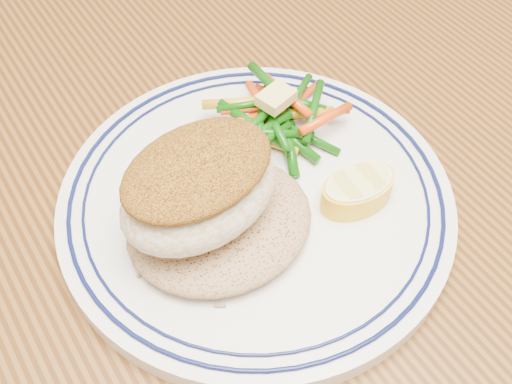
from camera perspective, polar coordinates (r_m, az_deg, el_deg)
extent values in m
cube|color=#46270E|center=(0.49, 0.96, -0.66)|extent=(1.50, 0.90, 0.04)
cylinder|color=#46270E|center=(1.31, 17.03, 12.92)|extent=(0.07, 0.07, 0.71)
cylinder|color=silver|center=(0.45, 0.00, -0.99)|extent=(0.28, 0.28, 0.01)
torus|color=#0A113F|center=(0.45, 0.00, -0.32)|extent=(0.26, 0.26, 0.00)
torus|color=#0A113F|center=(0.45, 0.00, -0.32)|extent=(0.24, 0.24, 0.00)
ellipsoid|color=#96704B|center=(0.42, -3.27, -2.46)|extent=(0.13, 0.11, 0.02)
ellipsoid|color=beige|center=(0.40, -5.03, -0.10)|extent=(0.12, 0.09, 0.05)
ellipsoid|color=brown|center=(0.39, -5.25, 2.10)|extent=(0.11, 0.09, 0.02)
cylinder|color=#D73F0A|center=(0.49, 1.76, 5.70)|extent=(0.02, 0.05, 0.01)
cylinder|color=#C79315|center=(0.48, 0.41, 4.74)|extent=(0.04, 0.06, 0.01)
cylinder|color=#0C4909|center=(0.48, 0.15, 5.43)|extent=(0.06, 0.02, 0.01)
cylinder|color=#D73F0A|center=(0.51, 3.65, 8.05)|extent=(0.06, 0.02, 0.01)
cylinder|color=#0C4909|center=(0.50, 0.93, 7.30)|extent=(0.03, 0.04, 0.01)
cylinder|color=#0C4909|center=(0.47, 3.44, 4.54)|extent=(0.02, 0.05, 0.01)
cylinder|color=#0C4909|center=(0.48, 4.61, 4.92)|extent=(0.03, 0.05, 0.01)
cylinder|color=#0C4909|center=(0.47, 2.97, 4.25)|extent=(0.03, 0.05, 0.02)
cylinder|color=#D73F0A|center=(0.49, 4.94, 6.91)|extent=(0.05, 0.04, 0.01)
cylinder|color=#0C4909|center=(0.48, -0.63, 5.97)|extent=(0.01, 0.05, 0.01)
cylinder|color=#D73F0A|center=(0.50, 2.14, 8.31)|extent=(0.02, 0.05, 0.01)
cylinder|color=#C79315|center=(0.48, -0.96, 5.46)|extent=(0.04, 0.05, 0.01)
cylinder|color=#C79315|center=(0.49, 4.07, 7.00)|extent=(0.05, 0.03, 0.01)
cylinder|color=#0C4909|center=(0.50, 3.57, 8.01)|extent=(0.03, 0.04, 0.01)
cylinder|color=#D73F0A|center=(0.47, -0.61, 5.00)|extent=(0.02, 0.05, 0.01)
cylinder|color=#0C4909|center=(0.50, 3.59, 8.45)|extent=(0.05, 0.03, 0.01)
cylinder|color=#D73F0A|center=(0.49, 0.62, 7.47)|extent=(0.02, 0.06, 0.01)
cylinder|color=#0C4909|center=(0.48, -0.45, 6.15)|extent=(0.03, 0.06, 0.02)
cylinder|color=#0C4909|center=(0.46, 0.77, 4.50)|extent=(0.05, 0.01, 0.01)
cylinder|color=#D73F0A|center=(0.48, -1.60, 6.22)|extent=(0.06, 0.02, 0.01)
cylinder|color=#D73F0A|center=(0.49, -0.31, 7.40)|extent=(0.05, 0.02, 0.01)
cylinder|color=#0C4909|center=(0.47, 1.46, 5.28)|extent=(0.06, 0.04, 0.01)
cylinder|color=#0C4909|center=(0.47, 0.68, 5.54)|extent=(0.05, 0.01, 0.01)
cylinder|color=#0C4909|center=(0.47, 1.68, 6.02)|extent=(0.02, 0.06, 0.01)
cylinder|color=#0C4909|center=(0.47, 0.38, 6.36)|extent=(0.04, 0.05, 0.01)
cylinder|color=#C79315|center=(0.49, -1.64, 7.93)|extent=(0.05, 0.03, 0.01)
cylinder|color=#0C4909|center=(0.48, 5.12, 7.19)|extent=(0.05, 0.05, 0.01)
cylinder|color=#D73F0A|center=(0.48, 6.22, 6.52)|extent=(0.05, 0.01, 0.01)
cylinder|color=#D73F0A|center=(0.49, 2.78, 8.54)|extent=(0.01, 0.05, 0.01)
cylinder|color=#0C4909|center=(0.48, -0.60, 7.78)|extent=(0.05, 0.02, 0.01)
cylinder|color=#0C4909|center=(0.50, 1.23, 9.59)|extent=(0.01, 0.05, 0.01)
cylinder|color=#0C4909|center=(0.47, -0.08, 6.13)|extent=(0.05, 0.02, 0.01)
cube|color=#E6CF70|center=(0.47, 1.80, 8.37)|extent=(0.03, 0.03, 0.01)
torus|color=white|center=(0.44, 9.14, 0.94)|extent=(0.05, 0.05, 0.00)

